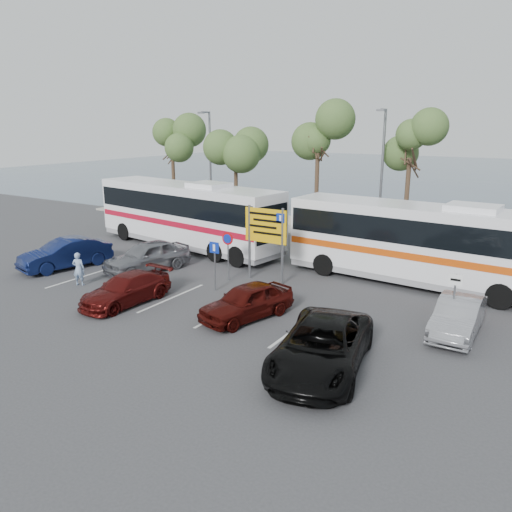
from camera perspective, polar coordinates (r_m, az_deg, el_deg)
The scene contains 25 objects.
ground at distance 21.95m, azimuth -5.48°, elevation -4.60°, with size 120.00×120.00×0.00m, color #37373A.
kerb_strip at distance 33.70m, azimuth 9.09°, elevation 2.32°, with size 44.00×2.40×0.15m, color gray.
seawall at distance 35.47m, azimuth 10.37°, elevation 3.26°, with size 48.00×0.80×0.60m, color #A89D87.
sea at distance 77.76m, azimuth 22.67°, elevation 8.37°, with size 140.00×140.00×0.00m, color #43536B.
tree_far_left at distance 40.44m, azimuth -9.60°, elevation 13.31°, with size 3.20×3.20×7.60m.
tree_left at distance 36.77m, azimuth -2.35°, elevation 12.86°, with size 3.20×3.20×7.20m.
tree_mid at distance 33.53m, azimuth 7.13°, elevation 13.68°, with size 3.20×3.20×8.00m.
tree_right at distance 31.48m, azimuth 17.27°, elevation 12.18°, with size 3.20×3.20×7.40m.
street_lamp_left at distance 37.62m, azimuth -5.31°, elevation 10.71°, with size 0.45×1.15×8.01m.
street_lamp_right at distance 31.54m, azimuth 14.16°, elevation 9.53°, with size 0.45×1.15×8.01m.
direction_sign at distance 23.30m, azimuth 1.12°, elevation 2.83°, with size 2.20×0.12×3.60m.
sign_no_stop at distance 23.68m, azimuth -3.24°, elevation 0.88°, with size 0.60×0.08×2.35m.
sign_parking at distance 22.24m, azimuth -4.75°, elevation -0.36°, with size 0.50×0.07×2.25m.
sign_taxi at distance 19.03m, azimuth 21.70°, elevation -4.19°, with size 0.50×0.07×2.20m.
lane_markings at distance 21.92m, azimuth -9.45°, elevation -4.76°, with size 12.02×4.20×0.01m, color silver, non-canonical shape.
coach_bus_left at distance 30.33m, azimuth -7.92°, elevation 4.47°, with size 13.34×4.60×4.08m.
coach_bus_right at distance 24.08m, azimuth 18.69°, elevation 0.99°, with size 12.87×3.55×3.96m.
car_silver_a at distance 25.97m, azimuth -12.31°, elevation -0.01°, with size 1.82×4.53×1.54m, color slate.
car_blue at distance 27.73m, azimuth -20.94°, elevation 0.26°, with size 1.61×4.63×1.53m, color #0F1A48.
car_maroon at distance 21.55m, azimuth -14.64°, elevation -3.70°, with size 1.71×4.20×1.22m, color #510F0D.
car_red at distance 19.26m, azimuth -1.06°, elevation -5.20°, with size 1.61×4.00×1.36m, color #440D09.
suv_black at distance 15.52m, azimuth 7.52°, elevation -10.19°, with size 2.49×5.41×1.50m, color black.
car_silver_b at distance 19.26m, azimuth 22.07°, elevation -6.41°, with size 1.40×4.01×1.32m, color #95959A.
pedestrian_near at distance 24.53m, azimuth -19.62°, elevation -1.39°, with size 0.57×0.38×1.57m, color #8AA4C9.
pedestrian_far at distance 25.08m, azimuth 12.02°, elevation -0.05°, with size 0.95×0.74×1.95m, color #363B51.
Camera 1 is at (12.67, -16.38, 7.29)m, focal length 35.00 mm.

